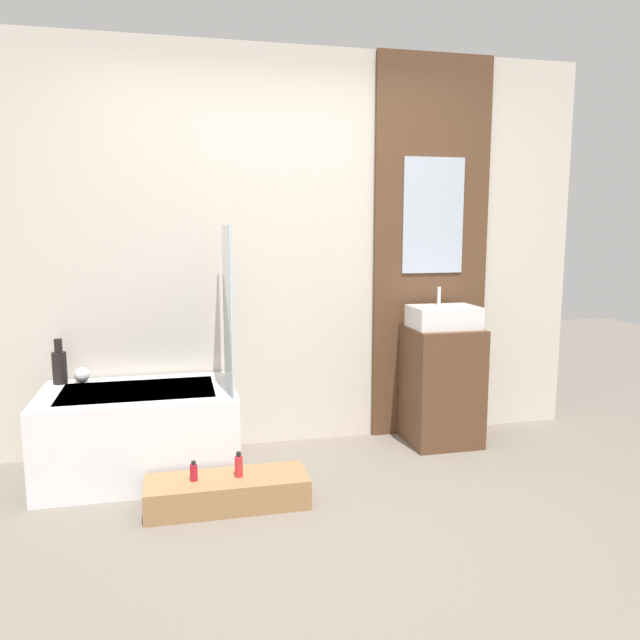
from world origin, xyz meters
TOP-DOWN VIEW (x-y plane):
  - ground_plane at (0.00, 0.00)m, footprint 12.00×12.00m
  - wall_tiled_back at (0.00, 1.58)m, footprint 4.20×0.06m
  - wall_wood_accent at (1.04, 1.53)m, footprint 0.82×0.04m
  - bathtub at (-0.93, 1.17)m, footprint 1.12×0.72m
  - glass_shower_screen at (-0.40, 1.12)m, footprint 0.01×0.58m
  - wooden_step_bench at (-0.47, 0.63)m, footprint 0.85×0.30m
  - vanity_cabinet at (1.04, 1.29)m, footprint 0.46×0.44m
  - sink at (1.04, 1.29)m, footprint 0.44×0.31m
  - vase_tall_dark at (-1.39, 1.44)m, footprint 0.08×0.08m
  - vase_round_light at (-1.27, 1.43)m, footprint 0.09×0.09m
  - bottle_soap_primary at (-0.64, 0.63)m, footprint 0.04×0.04m
  - bottle_soap_secondary at (-0.40, 0.63)m, footprint 0.04×0.04m

SIDE VIEW (x-z plane):
  - ground_plane at x=0.00m, z-range 0.00..0.00m
  - wooden_step_bench at x=-0.47m, z-range 0.00..0.16m
  - bottle_soap_primary at x=-0.64m, z-range 0.15..0.26m
  - bottle_soap_secondary at x=-0.40m, z-range 0.15..0.29m
  - bathtub at x=-0.93m, z-range 0.00..0.52m
  - vanity_cabinet at x=1.04m, z-range 0.00..0.79m
  - vase_round_light at x=-1.27m, z-range 0.52..0.61m
  - vase_tall_dark at x=-1.39m, z-range 0.49..0.77m
  - sink at x=1.04m, z-range 0.73..1.00m
  - glass_shower_screen at x=-0.40m, z-range 0.52..1.47m
  - wall_tiled_back at x=0.00m, z-range 0.00..2.60m
  - wall_wood_accent at x=1.04m, z-range 0.01..2.61m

